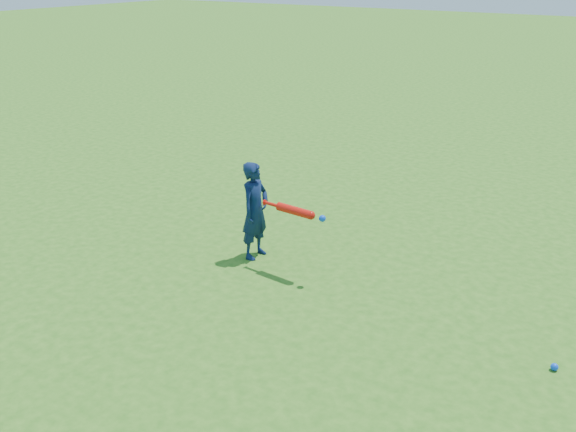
{
  "coord_description": "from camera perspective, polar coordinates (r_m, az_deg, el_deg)",
  "views": [
    {
      "loc": [
        3.76,
        -6.35,
        3.39
      ],
      "look_at": [
        -0.02,
        -0.63,
        0.65
      ],
      "focal_mm": 40.0,
      "sensor_mm": 36.0,
      "label": 1
    }
  ],
  "objects": [
    {
      "name": "ground",
      "position": [
        8.12,
        2.55,
        -2.92
      ],
      "size": [
        80.0,
        80.0,
        0.0
      ],
      "primitive_type": "plane",
      "color": "#2C6417",
      "rests_on": "ground"
    },
    {
      "name": "ground_ball_blue",
      "position": [
        6.31,
        22.6,
        -12.29
      ],
      "size": [
        0.07,
        0.07,
        0.07
      ],
      "primitive_type": "sphere",
      "color": "blue",
      "rests_on": "ground"
    },
    {
      "name": "child",
      "position": [
        7.7,
        -2.94,
        0.49
      ],
      "size": [
        0.29,
        0.44,
        1.2
      ],
      "primitive_type": "imported",
      "rotation": [
        0.0,
        0.0,
        1.59
      ],
      "color": "#0D1C3F",
      "rests_on": "ground"
    },
    {
      "name": "bat_swing",
      "position": [
        7.2,
        0.83,
        0.41
      ],
      "size": [
        0.87,
        0.13,
        0.1
      ],
      "rotation": [
        0.0,
        0.0,
        -0.08
      ],
      "color": "red",
      "rests_on": "ground"
    }
  ]
}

